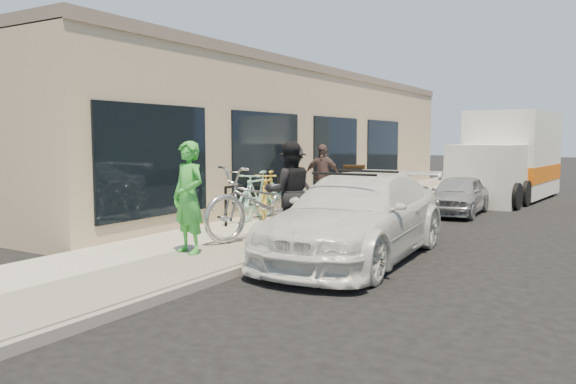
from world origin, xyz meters
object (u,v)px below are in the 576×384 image
at_px(cruiser_bike_a, 257,195).
at_px(sedan_silver, 458,195).
at_px(tandem_bike, 264,202).
at_px(cruiser_bike_c, 268,194).
at_px(woman_rider, 189,197).
at_px(cruiser_bike_b, 283,198).
at_px(bike_rack, 234,201).
at_px(bystander_a, 293,181).
at_px(sedan_white, 357,216).
at_px(moving_truck, 508,161).
at_px(bystander_b, 322,175).
at_px(sandwich_board, 354,181).
at_px(man_standing, 289,192).

bearing_deg(cruiser_bike_a, sedan_silver, 43.18).
distance_m(tandem_bike, cruiser_bike_c, 2.99).
height_order(woman_rider, cruiser_bike_b, woman_rider).
bearing_deg(bike_rack, bystander_a, 73.64).
bearing_deg(tandem_bike, bike_rack, 162.79).
xyz_separation_m(sedan_white, cruiser_bike_b, (-3.30, 2.96, -0.15)).
bearing_deg(sedan_silver, cruiser_bike_a, -130.71).
height_order(moving_truck, tandem_bike, moving_truck).
distance_m(sedan_silver, moving_truck, 4.79).
distance_m(sedan_white, cruiser_bike_b, 4.44).
bearing_deg(moving_truck, bystander_b, -116.59).
bearing_deg(cruiser_bike_b, bystander_b, 116.42).
height_order(sedan_white, cruiser_bike_c, sedan_white).
bearing_deg(sandwich_board, sedan_silver, -35.55).
height_order(bike_rack, cruiser_bike_c, cruiser_bike_c).
xyz_separation_m(tandem_bike, cruiser_bike_b, (-1.34, 2.84, -0.27)).
height_order(sandwich_board, bystander_a, bystander_a).
distance_m(tandem_bike, cruiser_bike_b, 3.16).
xyz_separation_m(man_standing, bystander_a, (-1.58, 2.81, -0.05)).
xyz_separation_m(sedan_white, woman_rider, (-2.25, -1.68, 0.35)).
bearing_deg(sedan_silver, cruiser_bike_b, -135.29).
height_order(cruiser_bike_a, cruiser_bike_b, cruiser_bike_a).
bearing_deg(cruiser_bike_c, bystander_a, -5.81).
bearing_deg(sedan_white, tandem_bike, 174.08).
relative_size(sedan_white, bystander_b, 2.91).
bearing_deg(bystander_b, sedan_white, -67.78).
distance_m(woman_rider, cruiser_bike_a, 4.01).
bearing_deg(cruiser_bike_c, cruiser_bike_a, -107.85).
distance_m(sedan_silver, cruiser_bike_b, 4.88).
distance_m(moving_truck, bystander_b, 7.24).
distance_m(sandwich_board, moving_truck, 5.45).
bearing_deg(bike_rack, cruiser_bike_a, 92.51).
relative_size(sedan_silver, bystander_a, 1.80).
relative_size(bike_rack, man_standing, 0.48).
bearing_deg(sandwich_board, man_standing, -93.97).
xyz_separation_m(moving_truck, cruiser_bike_b, (-3.78, -8.27, -0.72)).
bearing_deg(cruiser_bike_c, tandem_bike, -81.11).
distance_m(woman_rider, cruiser_bike_b, 4.78).
height_order(sedan_silver, man_standing, man_standing).
distance_m(bike_rack, bystander_b, 3.94).
distance_m(bike_rack, tandem_bike, 1.81).
xyz_separation_m(sandwich_board, cruiser_bike_c, (-0.05, -4.85, 0.01)).
distance_m(sedan_white, tandem_bike, 1.97).
xyz_separation_m(sedan_white, man_standing, (-1.36, 0.02, 0.35)).
bearing_deg(cruiser_bike_a, bike_rack, -95.69).
height_order(sedan_silver, woman_rider, woman_rider).
xyz_separation_m(sedan_white, moving_truck, (0.47, 11.23, 0.58)).
distance_m(sandwich_board, sedan_silver, 3.65).
bearing_deg(cruiser_bike_b, woman_rider, -51.49).
xyz_separation_m(sedan_silver, man_standing, (-1.40, -6.49, 0.54)).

